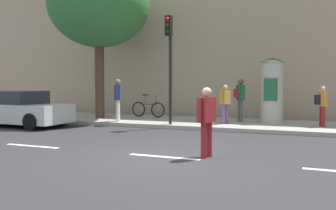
{
  "coord_description": "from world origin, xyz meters",
  "views": [
    {
      "loc": [
        3.39,
        -7.99,
        1.75
      ],
      "look_at": [
        -0.72,
        2.0,
        1.12
      ],
      "focal_mm": 39.44,
      "sensor_mm": 36.0,
      "label": 1
    }
  ],
  "objects_px": {
    "traffic_light": "(169,52)",
    "pedestrian_with_bag": "(322,103)",
    "pedestrian_in_red_top": "(225,101)",
    "bicycle_leaning": "(148,109)",
    "poster_column": "(272,90)",
    "pedestrian_in_light_jacket": "(118,96)",
    "parked_car_silver": "(15,109)",
    "pedestrian_with_backpack": "(207,116)",
    "pedestrian_in_dark_shirt": "(240,96)",
    "street_tree": "(99,4)"
  },
  "relations": [
    {
      "from": "traffic_light",
      "to": "bicycle_leaning",
      "type": "height_order",
      "value": "traffic_light"
    },
    {
      "from": "pedestrian_with_backpack",
      "to": "bicycle_leaning",
      "type": "height_order",
      "value": "pedestrian_with_backpack"
    },
    {
      "from": "poster_column",
      "to": "pedestrian_with_backpack",
      "type": "bearing_deg",
      "value": -94.99
    },
    {
      "from": "pedestrian_with_backpack",
      "to": "pedestrian_in_red_top",
      "type": "xyz_separation_m",
      "value": [
        -1.02,
        6.03,
        0.07
      ]
    },
    {
      "from": "street_tree",
      "to": "pedestrian_in_light_jacket",
      "type": "bearing_deg",
      "value": -33.94
    },
    {
      "from": "traffic_light",
      "to": "pedestrian_with_backpack",
      "type": "bearing_deg",
      "value": -59.03
    },
    {
      "from": "pedestrian_with_bag",
      "to": "bicycle_leaning",
      "type": "height_order",
      "value": "pedestrian_with_bag"
    },
    {
      "from": "poster_column",
      "to": "bicycle_leaning",
      "type": "bearing_deg",
      "value": 177.76
    },
    {
      "from": "pedestrian_in_dark_shirt",
      "to": "pedestrian_with_bag",
      "type": "bearing_deg",
      "value": -10.48
    },
    {
      "from": "pedestrian_with_bag",
      "to": "pedestrian_in_red_top",
      "type": "bearing_deg",
      "value": -172.74
    },
    {
      "from": "pedestrian_with_bag",
      "to": "pedestrian_with_backpack",
      "type": "bearing_deg",
      "value": -111.27
    },
    {
      "from": "street_tree",
      "to": "parked_car_silver",
      "type": "height_order",
      "value": "street_tree"
    },
    {
      "from": "street_tree",
      "to": "traffic_light",
      "type": "bearing_deg",
      "value": -18.01
    },
    {
      "from": "street_tree",
      "to": "pedestrian_in_dark_shirt",
      "type": "height_order",
      "value": "street_tree"
    },
    {
      "from": "street_tree",
      "to": "parked_car_silver",
      "type": "relative_size",
      "value": 1.55
    },
    {
      "from": "pedestrian_in_light_jacket",
      "to": "parked_car_silver",
      "type": "xyz_separation_m",
      "value": [
        -3.74,
        -1.89,
        -0.51
      ]
    },
    {
      "from": "traffic_light",
      "to": "bicycle_leaning",
      "type": "distance_m",
      "value": 4.12
    },
    {
      "from": "pedestrian_with_bag",
      "to": "pedestrian_in_red_top",
      "type": "xyz_separation_m",
      "value": [
        -3.54,
        -0.45,
        0.02
      ]
    },
    {
      "from": "pedestrian_in_dark_shirt",
      "to": "parked_car_silver",
      "type": "relative_size",
      "value": 0.38
    },
    {
      "from": "traffic_light",
      "to": "pedestrian_with_bag",
      "type": "bearing_deg",
      "value": 15.94
    },
    {
      "from": "pedestrian_with_backpack",
      "to": "pedestrian_in_dark_shirt",
      "type": "distance_m",
      "value": 7.1
    },
    {
      "from": "traffic_light",
      "to": "pedestrian_in_red_top",
      "type": "xyz_separation_m",
      "value": [
        1.94,
        1.11,
        -1.92
      ]
    },
    {
      "from": "pedestrian_in_red_top",
      "to": "pedestrian_in_dark_shirt",
      "type": "bearing_deg",
      "value": 69.89
    },
    {
      "from": "pedestrian_with_backpack",
      "to": "pedestrian_in_red_top",
      "type": "height_order",
      "value": "pedestrian_in_red_top"
    },
    {
      "from": "street_tree",
      "to": "bicycle_leaning",
      "type": "distance_m",
      "value": 5.31
    },
    {
      "from": "traffic_light",
      "to": "pedestrian_in_red_top",
      "type": "bearing_deg",
      "value": 29.9
    },
    {
      "from": "bicycle_leaning",
      "to": "pedestrian_with_bag",
      "type": "bearing_deg",
      "value": -7.41
    },
    {
      "from": "pedestrian_with_backpack",
      "to": "parked_car_silver",
      "type": "height_order",
      "value": "pedestrian_with_backpack"
    },
    {
      "from": "poster_column",
      "to": "bicycle_leaning",
      "type": "relative_size",
      "value": 1.5
    },
    {
      "from": "pedestrian_in_red_top",
      "to": "pedestrian_with_backpack",
      "type": "bearing_deg",
      "value": -80.43
    },
    {
      "from": "pedestrian_in_light_jacket",
      "to": "parked_car_silver",
      "type": "height_order",
      "value": "pedestrian_in_light_jacket"
    },
    {
      "from": "pedestrian_in_dark_shirt",
      "to": "street_tree",
      "type": "bearing_deg",
      "value": -172.35
    },
    {
      "from": "pedestrian_in_red_top",
      "to": "parked_car_silver",
      "type": "bearing_deg",
      "value": -161.2
    },
    {
      "from": "street_tree",
      "to": "pedestrian_with_backpack",
      "type": "relative_size",
      "value": 4.34
    },
    {
      "from": "pedestrian_in_red_top",
      "to": "bicycle_leaning",
      "type": "bearing_deg",
      "value": 160.49
    },
    {
      "from": "pedestrian_in_dark_shirt",
      "to": "traffic_light",
      "type": "bearing_deg",
      "value": -137.12
    },
    {
      "from": "parked_car_silver",
      "to": "pedestrian_in_light_jacket",
      "type": "bearing_deg",
      "value": 26.88
    },
    {
      "from": "pedestrian_in_red_top",
      "to": "bicycle_leaning",
      "type": "xyz_separation_m",
      "value": [
        -4.07,
        1.44,
        -0.51
      ]
    },
    {
      "from": "pedestrian_with_backpack",
      "to": "pedestrian_in_light_jacket",
      "type": "distance_m",
      "value": 7.47
    },
    {
      "from": "traffic_light",
      "to": "pedestrian_in_dark_shirt",
      "type": "xyz_separation_m",
      "value": [
        2.31,
        2.15,
        -1.74
      ]
    },
    {
      "from": "poster_column",
      "to": "bicycle_leaning",
      "type": "xyz_separation_m",
      "value": [
        -5.72,
        0.22,
        -0.96
      ]
    },
    {
      "from": "pedestrian_in_red_top",
      "to": "parked_car_silver",
      "type": "height_order",
      "value": "pedestrian_in_red_top"
    },
    {
      "from": "traffic_light",
      "to": "pedestrian_in_dark_shirt",
      "type": "bearing_deg",
      "value": 42.88
    },
    {
      "from": "pedestrian_in_dark_shirt",
      "to": "pedestrian_with_bag",
      "type": "xyz_separation_m",
      "value": [
        3.16,
        -0.59,
        -0.2
      ]
    },
    {
      "from": "pedestrian_in_light_jacket",
      "to": "street_tree",
      "type": "bearing_deg",
      "value": 146.06
    },
    {
      "from": "street_tree",
      "to": "pedestrian_in_red_top",
      "type": "distance_m",
      "value": 7.33
    },
    {
      "from": "traffic_light",
      "to": "pedestrian_in_red_top",
      "type": "height_order",
      "value": "traffic_light"
    },
    {
      "from": "pedestrian_in_light_jacket",
      "to": "parked_car_silver",
      "type": "relative_size",
      "value": 0.38
    },
    {
      "from": "traffic_light",
      "to": "pedestrian_with_bag",
      "type": "relative_size",
      "value": 2.8
    },
    {
      "from": "traffic_light",
      "to": "pedestrian_in_light_jacket",
      "type": "relative_size",
      "value": 2.34
    }
  ]
}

